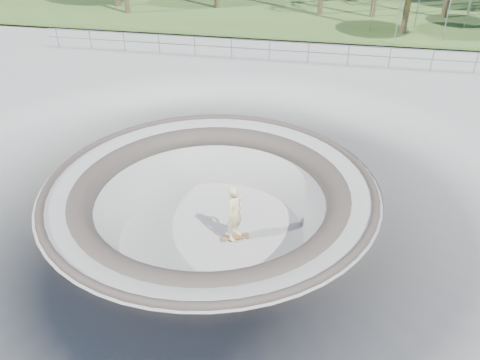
{
  "coord_description": "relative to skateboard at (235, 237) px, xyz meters",
  "views": [
    {
      "loc": [
        3.38,
        -11.77,
        7.77
      ],
      "look_at": [
        0.82,
        0.57,
        -0.1
      ],
      "focal_mm": 35.0,
      "sensor_mm": 36.0,
      "label": 1
    }
  ],
  "objects": [
    {
      "name": "skate_bowl",
      "position": [
        -0.82,
        0.18,
        -0.0
      ],
      "size": [
        14.0,
        14.0,
        4.1
      ],
      "color": "#A1A09C",
      "rests_on": "ground"
    },
    {
      "name": "ground",
      "position": [
        -0.82,
        0.18,
        1.83
      ],
      "size": [
        180.0,
        180.0,
        0.0
      ],
      "primitive_type": "plane",
      "color": "#A1A09C",
      "rests_on": "ground"
    },
    {
      "name": "skateboard",
      "position": [
        0.0,
        0.0,
        0.0
      ],
      "size": [
        0.93,
        0.59,
        0.09
      ],
      "color": "olive",
      "rests_on": "ground"
    },
    {
      "name": "skater",
      "position": [
        0.0,
        0.0,
        0.97
      ],
      "size": [
        0.67,
        0.81,
        1.9
      ],
      "primitive_type": "imported",
      "rotation": [
        0.0,
        0.0,
        1.21
      ],
      "color": "beige",
      "rests_on": "skateboard"
    },
    {
      "name": "safety_railing",
      "position": [
        -0.82,
        12.18,
        2.52
      ],
      "size": [
        25.0,
        0.06,
        1.03
      ],
      "color": "gray",
      "rests_on": "ground"
    },
    {
      "name": "distant_hills",
      "position": [
        2.96,
        57.35,
        -5.19
      ],
      "size": [
        103.2,
        45.0,
        28.6
      ],
      "color": "brown",
      "rests_on": "ground"
    }
  ]
}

